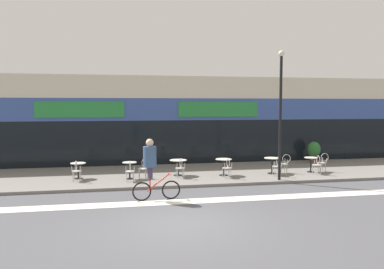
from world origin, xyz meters
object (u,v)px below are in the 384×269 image
at_px(bistro_table_3, 224,164).
at_px(cafe_chair_2_near, 180,167).
at_px(bistro_table_5, 311,162).
at_px(planter_pot, 314,151).
at_px(cafe_chair_1_near, 130,170).
at_px(cafe_chair_4_near, 277,165).
at_px(cafe_chair_3_near, 227,166).
at_px(cafe_chair_1_side, 144,167).
at_px(bistro_table_2, 178,164).
at_px(cyclist_0, 151,164).
at_px(bistro_table_1, 130,167).
at_px(bistro_table_4, 272,162).
at_px(bistro_table_0, 78,167).
at_px(lamp_post, 280,106).
at_px(cafe_chair_4_side, 284,162).
at_px(cafe_chair_0_near, 76,169).
at_px(cafe_chair_5_side, 323,161).
at_px(cafe_chair_5_near, 317,163).

relative_size(bistro_table_3, cafe_chair_2_near, 0.85).
xyz_separation_m(bistro_table_5, planter_pot, (1.70, 2.82, 0.15)).
height_order(bistro_table_3, cafe_chair_1_near, cafe_chair_1_near).
bearing_deg(cafe_chair_4_near, cafe_chair_3_near, 94.31).
bearing_deg(cafe_chair_2_near, cafe_chair_1_side, 77.37).
xyz_separation_m(cafe_chair_1_side, planter_pot, (9.70, 2.91, 0.14)).
bearing_deg(bistro_table_2, cafe_chair_1_side, -165.57).
bearing_deg(cyclist_0, bistro_table_5, 19.70).
height_order(bistro_table_5, cafe_chair_1_near, cafe_chair_1_near).
bearing_deg(bistro_table_2, cafe_chair_1_near, -154.82).
distance_m(cafe_chair_1_near, cafe_chair_2_near, 2.25).
distance_m(bistro_table_1, bistro_table_4, 6.63).
height_order(cafe_chair_1_side, cafe_chair_4_near, same).
height_order(bistro_table_0, bistro_table_1, bistro_table_1).
relative_size(bistro_table_4, cafe_chair_2_near, 0.83).
relative_size(bistro_table_5, planter_pot, 0.61).
height_order(lamp_post, cyclist_0, lamp_post).
height_order(cafe_chair_1_side, cafe_chair_2_near, same).
distance_m(bistro_table_2, bistro_table_4, 4.44).
distance_m(bistro_table_2, cafe_chair_4_near, 4.52).
xyz_separation_m(bistro_table_2, cafe_chair_4_side, (5.05, -0.34, -0.01)).
relative_size(bistro_table_1, cafe_chair_2_near, 0.83).
xyz_separation_m(bistro_table_1, planter_pot, (10.32, 2.91, 0.14)).
relative_size(bistro_table_5, cafe_chair_4_side, 0.79).
xyz_separation_m(cafe_chair_0_near, cafe_chair_1_near, (2.22, -0.48, 0.00)).
xyz_separation_m(bistro_table_0, lamp_post, (8.57, -1.87, 2.67)).
bearing_deg(lamp_post, cafe_chair_4_near, 72.06).
bearing_deg(cafe_chair_1_side, cafe_chair_4_near, 172.18).
distance_m(bistro_table_2, cafe_chair_3_near, 2.28).
height_order(bistro_table_1, lamp_post, lamp_post).
bearing_deg(cafe_chair_2_near, cafe_chair_5_side, -92.21).
xyz_separation_m(bistro_table_1, cyclist_0, (0.68, -3.41, 0.65)).
bearing_deg(bistro_table_2, bistro_table_0, 179.05).
relative_size(cafe_chair_5_near, planter_pot, 0.77).
distance_m(cafe_chair_4_side, lamp_post, 3.16).
distance_m(bistro_table_1, cafe_chair_1_near, 0.63).
bearing_deg(bistro_table_1, cafe_chair_2_near, -5.57).
bearing_deg(bistro_table_4, cafe_chair_1_side, -179.33).
bearing_deg(bistro_table_3, cafe_chair_3_near, -89.75).
distance_m(bistro_table_5, lamp_post, 3.80).
relative_size(cafe_chair_2_near, lamp_post, 0.16).
relative_size(bistro_table_2, cafe_chair_5_near, 0.87).
xyz_separation_m(cafe_chair_2_near, cafe_chair_4_side, (5.04, 0.29, 0.00)).
relative_size(bistro_table_3, bistro_table_4, 1.02).
relative_size(bistro_table_0, cafe_chair_4_side, 0.78).
relative_size(cafe_chair_1_side, cafe_chair_4_side, 1.00).
distance_m(bistro_table_1, cafe_chair_5_near, 8.63).
height_order(bistro_table_2, cafe_chair_1_side, cafe_chair_1_side).
bearing_deg(bistro_table_5, cyclist_0, -156.15).
bearing_deg(cafe_chair_0_near, planter_pot, -74.43).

